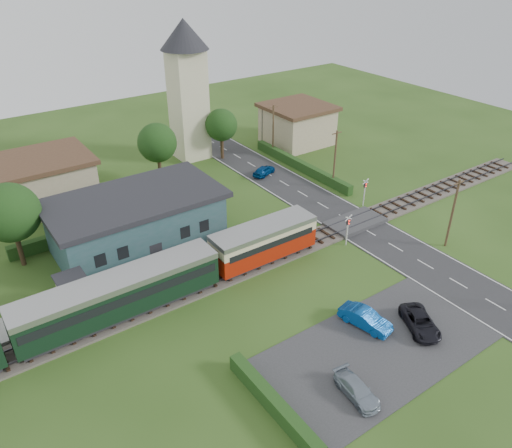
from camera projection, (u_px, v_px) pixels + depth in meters
ground at (292, 265)px, 45.46m from camera, size 120.00×120.00×0.00m
railway_track at (278, 254)px, 46.83m from camera, size 76.00×3.20×0.49m
road at (369, 232)px, 50.41m from camera, size 6.00×70.00×0.05m
car_park at (378, 348)px, 36.19m from camera, size 17.00×9.00×0.08m
crossing_deck at (355, 222)px, 51.73m from camera, size 6.20×3.40×0.45m
platform at (166, 272)px, 44.08m from camera, size 30.00×3.00×0.45m
equipment_hut at (73, 290)px, 39.35m from camera, size 2.30×2.30×2.55m
station_building at (137, 221)px, 46.95m from camera, size 16.00×9.00×5.30m
train at (78, 310)px, 36.61m from camera, size 43.20×2.90×3.40m
church_tower at (187, 81)px, 62.69m from camera, size 6.00×6.00×17.60m
house_west at (42, 181)px, 54.36m from camera, size 10.80×8.80×5.50m
house_east at (297, 124)px, 71.01m from camera, size 8.80×8.80×5.50m
hedge_carpark at (274, 404)px, 31.19m from camera, size 0.80×9.00×1.20m
hedge_roadside at (301, 166)px, 63.56m from camera, size 0.80×18.00×1.20m
hedge_station at (121, 221)px, 51.17m from camera, size 22.00×0.80×1.30m
tree_a at (10, 213)px, 42.78m from camera, size 5.20×5.20×8.00m
tree_b at (157, 143)px, 58.28m from camera, size 4.60×4.60×7.34m
tree_c at (221, 125)px, 64.84m from camera, size 4.20×4.20×6.78m
utility_pole_b at (452, 213)px, 46.43m from camera, size 1.40×0.22×7.00m
utility_pole_c at (335, 158)px, 57.79m from camera, size 1.40×0.22×7.00m
utility_pole_d at (273, 130)px, 66.30m from camera, size 1.40×0.22×7.00m
crossing_signal_near at (348, 226)px, 47.28m from camera, size 0.84×0.28×3.28m
crossing_signal_far at (365, 189)px, 54.25m from camera, size 0.84×0.28×3.28m
streetlamp_east at (262, 122)px, 71.03m from camera, size 0.30×0.30×5.15m
car_on_road at (264, 170)px, 62.14m from camera, size 3.75×2.55×1.19m
car_park_blue at (365, 319)px, 37.89m from camera, size 2.35×4.37×1.37m
car_park_silver at (357, 390)px, 32.13m from camera, size 1.87×3.82×1.07m
car_park_dark at (420, 322)px, 37.68m from camera, size 3.68×4.68×1.18m
pedestrian_near at (235, 237)px, 47.22m from camera, size 0.68×0.53×1.65m
pedestrian_far at (99, 290)px, 40.07m from camera, size 0.84×0.95×1.64m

